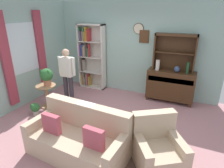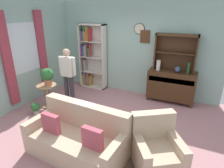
{
  "view_description": "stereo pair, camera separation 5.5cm",
  "coord_description": "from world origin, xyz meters",
  "px_view_note": "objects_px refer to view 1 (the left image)",
  "views": [
    {
      "loc": [
        1.71,
        -3.44,
        2.49
      ],
      "look_at": [
        0.1,
        0.2,
        0.95
      ],
      "focal_mm": 30.62,
      "sensor_mm": 36.0,
      "label": 1
    },
    {
      "loc": [
        1.76,
        -3.42,
        2.49
      ],
      "look_at": [
        0.1,
        0.2,
        0.95
      ],
      "focal_mm": 30.62,
      "sensor_mm": 36.0,
      "label": 2
    }
  ],
  "objects_px": {
    "bookshelf": "(90,57)",
    "person_reading": "(67,73)",
    "armchair_floral": "(157,150)",
    "sideboard_hutch": "(175,47)",
    "plant_stand": "(47,94)",
    "book_stack": "(104,115)",
    "potted_plant_small": "(35,108)",
    "vase_tall": "(158,65)",
    "sideboard": "(170,85)",
    "vase_round": "(177,69)",
    "potted_plant_large": "(47,76)",
    "coffee_table": "(100,119)",
    "couch_floral": "(79,139)",
    "bottle_wine": "(187,68)"
  },
  "relations": [
    {
      "from": "bookshelf",
      "to": "person_reading",
      "type": "bearing_deg",
      "value": -86.45
    },
    {
      "from": "plant_stand",
      "to": "potted_plant_small",
      "type": "bearing_deg",
      "value": -89.69
    },
    {
      "from": "vase_tall",
      "to": "plant_stand",
      "type": "relative_size",
      "value": 0.46
    },
    {
      "from": "vase_tall",
      "to": "book_stack",
      "type": "xyz_separation_m",
      "value": [
        -0.66,
        -2.08,
        -0.63
      ]
    },
    {
      "from": "sideboard_hutch",
      "to": "person_reading",
      "type": "height_order",
      "value": "sideboard_hutch"
    },
    {
      "from": "bottle_wine",
      "to": "couch_floral",
      "type": "relative_size",
      "value": 0.17
    },
    {
      "from": "person_reading",
      "to": "coffee_table",
      "type": "height_order",
      "value": "person_reading"
    },
    {
      "from": "sideboard_hutch",
      "to": "vase_round",
      "type": "height_order",
      "value": "sideboard_hutch"
    },
    {
      "from": "sideboard",
      "to": "bottle_wine",
      "type": "relative_size",
      "value": 4.19
    },
    {
      "from": "plant_stand",
      "to": "potted_plant_large",
      "type": "relative_size",
      "value": 1.38
    },
    {
      "from": "sideboard",
      "to": "potted_plant_small",
      "type": "distance_m",
      "value": 3.71
    },
    {
      "from": "vase_round",
      "to": "potted_plant_small",
      "type": "distance_m",
      "value": 3.85
    },
    {
      "from": "sideboard",
      "to": "sideboard_hutch",
      "type": "relative_size",
      "value": 1.18
    },
    {
      "from": "couch_floral",
      "to": "plant_stand",
      "type": "relative_size",
      "value": 2.92
    },
    {
      "from": "book_stack",
      "to": "person_reading",
      "type": "bearing_deg",
      "value": 150.3
    },
    {
      "from": "vase_round",
      "to": "couch_floral",
      "type": "distance_m",
      "value": 3.22
    },
    {
      "from": "couch_floral",
      "to": "sideboard",
      "type": "bearing_deg",
      "value": 67.98
    },
    {
      "from": "bookshelf",
      "to": "potted_plant_large",
      "type": "height_order",
      "value": "bookshelf"
    },
    {
      "from": "sideboard",
      "to": "potted_plant_large",
      "type": "xyz_separation_m",
      "value": [
        -2.92,
        -1.7,
        0.39
      ]
    },
    {
      "from": "person_reading",
      "to": "vase_round",
      "type": "bearing_deg",
      "value": 24.32
    },
    {
      "from": "vase_tall",
      "to": "book_stack",
      "type": "distance_m",
      "value": 2.27
    },
    {
      "from": "vase_round",
      "to": "plant_stand",
      "type": "xyz_separation_m",
      "value": [
        -3.11,
        -1.65,
        -0.61
      ]
    },
    {
      "from": "vase_round",
      "to": "book_stack",
      "type": "xyz_separation_m",
      "value": [
        -1.18,
        -2.09,
        -0.56
      ]
    },
    {
      "from": "armchair_floral",
      "to": "person_reading",
      "type": "bearing_deg",
      "value": 154.33
    },
    {
      "from": "potted_plant_small",
      "to": "coffee_table",
      "type": "relative_size",
      "value": 0.39
    },
    {
      "from": "bookshelf",
      "to": "armchair_floral",
      "type": "bearing_deg",
      "value": -43.52
    },
    {
      "from": "bookshelf",
      "to": "potted_plant_small",
      "type": "relative_size",
      "value": 6.67
    },
    {
      "from": "vase_round",
      "to": "coffee_table",
      "type": "height_order",
      "value": "vase_round"
    },
    {
      "from": "bottle_wine",
      "to": "person_reading",
      "type": "relative_size",
      "value": 0.2
    },
    {
      "from": "vase_round",
      "to": "potted_plant_small",
      "type": "bearing_deg",
      "value": -145.78
    },
    {
      "from": "armchair_floral",
      "to": "vase_tall",
      "type": "bearing_deg",
      "value": 102.68
    },
    {
      "from": "plant_stand",
      "to": "book_stack",
      "type": "relative_size",
      "value": 2.98
    },
    {
      "from": "vase_round",
      "to": "book_stack",
      "type": "relative_size",
      "value": 0.8
    },
    {
      "from": "sideboard_hutch",
      "to": "book_stack",
      "type": "height_order",
      "value": "sideboard_hutch"
    },
    {
      "from": "coffee_table",
      "to": "book_stack",
      "type": "xyz_separation_m",
      "value": [
        0.08,
        0.05,
        0.09
      ]
    },
    {
      "from": "bookshelf",
      "to": "potted_plant_small",
      "type": "xyz_separation_m",
      "value": [
        -0.32,
        -2.27,
        -0.88
      ]
    },
    {
      "from": "plant_stand",
      "to": "coffee_table",
      "type": "relative_size",
      "value": 0.8
    },
    {
      "from": "book_stack",
      "to": "couch_floral",
      "type": "bearing_deg",
      "value": -99.94
    },
    {
      "from": "sideboard",
      "to": "plant_stand",
      "type": "xyz_separation_m",
      "value": [
        -2.98,
        -1.72,
        -0.12
      ]
    },
    {
      "from": "plant_stand",
      "to": "potted_plant_large",
      "type": "bearing_deg",
      "value": 12.5
    },
    {
      "from": "sideboard",
      "to": "couch_floral",
      "type": "distance_m",
      "value": 3.16
    },
    {
      "from": "vase_round",
      "to": "coffee_table",
      "type": "xyz_separation_m",
      "value": [
        -1.26,
        -2.14,
        -0.65
      ]
    },
    {
      "from": "bookshelf",
      "to": "book_stack",
      "type": "height_order",
      "value": "bookshelf"
    },
    {
      "from": "vase_tall",
      "to": "armchair_floral",
      "type": "relative_size",
      "value": 0.27
    },
    {
      "from": "couch_floral",
      "to": "potted_plant_small",
      "type": "distance_m",
      "value": 1.95
    },
    {
      "from": "coffee_table",
      "to": "couch_floral",
      "type": "bearing_deg",
      "value": -94.62
    },
    {
      "from": "plant_stand",
      "to": "book_stack",
      "type": "distance_m",
      "value": 1.99
    },
    {
      "from": "vase_round",
      "to": "potted_plant_small",
      "type": "relative_size",
      "value": 0.54
    },
    {
      "from": "person_reading",
      "to": "potted_plant_small",
      "type": "bearing_deg",
      "value": -114.53
    },
    {
      "from": "sideboard_hutch",
      "to": "armchair_floral",
      "type": "relative_size",
      "value": 1.03
    }
  ]
}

